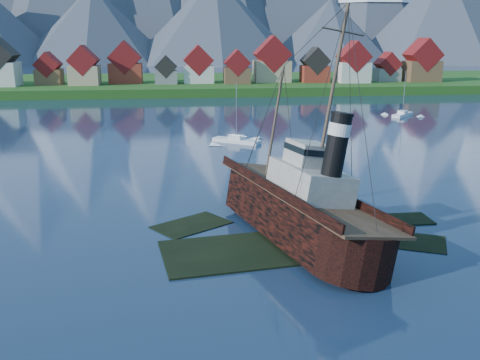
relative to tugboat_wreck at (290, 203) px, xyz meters
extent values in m
plane|color=#172942|center=(-1.44, -3.14, -3.10)|extent=(1400.00, 1400.00, 0.00)
cube|color=black|center=(-4.44, -5.14, -3.42)|extent=(19.08, 11.42, 1.00)
cube|color=black|center=(4.56, 0.86, -3.48)|extent=(15.15, 9.76, 1.00)
cube|color=black|center=(0.56, 5.86, -3.38)|extent=(11.45, 9.06, 1.00)
cube|color=black|center=(10.56, -4.14, -3.52)|extent=(10.27, 8.34, 1.00)
cube|color=black|center=(-10.44, 2.86, -3.50)|extent=(9.42, 8.68, 1.00)
cube|color=black|center=(13.56, 1.86, -3.45)|extent=(6.00, 4.00, 1.00)
cube|color=#154313|center=(-1.44, 166.86, -3.10)|extent=(600.00, 80.00, 3.20)
cube|color=#3F3D38|center=(-1.44, 128.86, -3.10)|extent=(600.00, 2.50, 2.00)
cube|color=brown|center=(-57.44, 149.86, 2.65)|extent=(9.00, 8.00, 5.50)
cube|color=maroon|center=(-57.44, 149.86, 7.02)|extent=(9.16, 8.16, 9.16)
cube|color=tan|center=(-44.44, 146.86, 3.30)|extent=(10.50, 9.00, 6.80)
cube|color=maroon|center=(-44.44, 146.86, 8.59)|extent=(10.69, 9.18, 10.69)
cube|color=maroon|center=(-30.44, 152.86, 3.50)|extent=(12.00, 8.50, 7.20)
cube|color=maroon|center=(-30.44, 152.86, 9.26)|extent=(12.22, 8.67, 12.22)
cube|color=slate|center=(-15.44, 147.86, 2.30)|extent=(8.00, 7.00, 4.80)
cube|color=black|center=(-15.44, 147.86, 6.14)|extent=(8.15, 7.14, 8.15)
cube|color=beige|center=(-3.44, 150.86, 3.10)|extent=(11.00, 9.50, 6.40)
cube|color=maroon|center=(-3.44, 150.86, 8.28)|extent=(11.20, 9.69, 11.20)
cube|color=brown|center=(10.56, 146.86, 2.80)|extent=(9.50, 8.00, 5.80)
cube|color=maroon|center=(10.56, 146.86, 7.41)|extent=(9.67, 8.16, 9.67)
cube|color=tan|center=(24.56, 151.86, 3.90)|extent=(13.50, 10.00, 8.00)
cube|color=maroon|center=(24.56, 151.86, 10.33)|extent=(13.75, 10.20, 13.75)
cube|color=maroon|center=(40.56, 148.86, 3.00)|extent=(10.00, 8.50, 6.20)
cube|color=black|center=(40.56, 148.86, 7.90)|extent=(10.18, 8.67, 10.18)
cube|color=beige|center=(54.56, 145.86, 3.65)|extent=(11.50, 9.00, 7.50)
cube|color=maroon|center=(54.56, 145.86, 9.47)|extent=(11.71, 9.18, 11.71)
cube|color=slate|center=(69.56, 149.86, 2.40)|extent=(9.00, 7.50, 5.00)
cube|color=maroon|center=(69.56, 149.86, 6.52)|extent=(9.16, 7.65, 9.16)
cube|color=brown|center=(82.56, 147.86, 3.80)|extent=(12.50, 10.00, 7.80)
cube|color=maroon|center=(82.56, 147.86, 9.95)|extent=(12.73, 10.20, 12.73)
cone|color=#2D333D|center=(-71.44, 370.86, 23.90)|extent=(120.00, 120.00, 58.00)
cone|color=#2D333D|center=(18.56, 365.86, 27.90)|extent=(136.00, 136.00, 66.00)
cone|color=#2D333D|center=(108.56, 369.86, 19.90)|extent=(110.00, 110.00, 50.00)
cone|color=#2D333D|center=(198.56, 366.86, 32.40)|extent=(150.00, 150.00, 75.00)
cube|color=black|center=(0.00, -1.55, -0.78)|extent=(7.24, 20.86, 4.35)
cone|color=black|center=(0.00, 11.98, -0.78)|extent=(7.24, 7.24, 7.24)
cylinder|color=black|center=(0.00, -11.98, -0.78)|extent=(7.24, 7.24, 4.35)
cube|color=#4C3826|center=(0.00, -1.55, 1.50)|extent=(7.10, 27.53, 0.26)
cube|color=black|center=(-3.48, -1.55, 1.96)|extent=(0.21, 26.66, 0.93)
cube|color=black|center=(3.48, -1.55, 1.96)|extent=(0.21, 26.66, 0.93)
cube|color=#ADA89E|center=(0.00, -3.11, 3.05)|extent=(5.38, 8.80, 3.10)
cube|color=#ADA89E|center=(0.00, -2.07, 5.74)|extent=(3.73, 4.14, 2.28)
cylinder|color=black|center=(0.00, -6.52, 7.50)|extent=(1.97, 1.97, 5.79)
cylinder|color=silver|center=(0.00, -6.52, 8.95)|extent=(2.07, 2.07, 1.14)
cylinder|color=#473828|center=(0.00, 6.72, 7.81)|extent=(0.29, 0.29, 12.42)
cylinder|color=#473828|center=(0.00, -4.14, 13.60)|extent=(0.33, 0.33, 13.45)
cube|color=silver|center=(46.33, 79.30, -3.00)|extent=(7.80, 7.81, 1.25)
cube|color=silver|center=(46.33, 79.30, -2.01)|extent=(3.12, 3.12, 0.73)
cylinder|color=gray|center=(46.33, 79.30, 3.03)|extent=(0.15, 0.15, 10.80)
cube|color=silver|center=(-0.35, 48.92, -3.00)|extent=(9.31, 7.61, 1.26)
cube|color=silver|center=(-0.35, 48.92, -2.00)|extent=(3.45, 3.32, 0.73)
cylinder|color=gray|center=(-0.35, 48.92, 3.09)|extent=(0.15, 0.15, 10.92)
camera|label=1|loc=(-11.55, -52.97, 17.14)|focal=40.00mm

